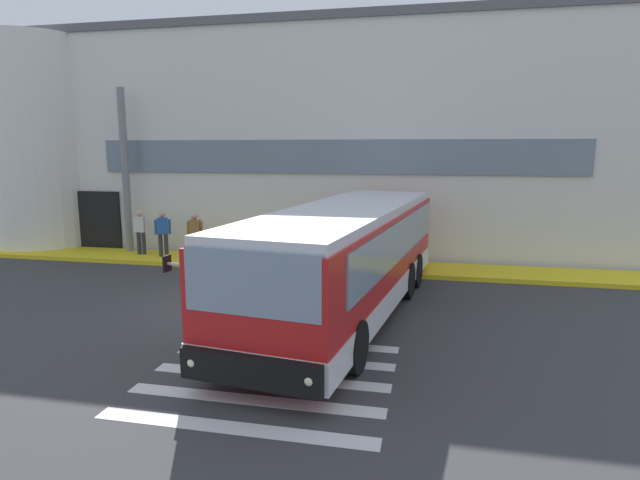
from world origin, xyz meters
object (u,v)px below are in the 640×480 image
Objects in this scene: entry_support_column at (125,171)px; safety_bollard_yellow at (372,264)px; bus_main_foreground at (346,262)px; passenger_near_column at (141,230)px; passenger_by_doorway at (163,231)px; passenger_at_curb_edge at (195,234)px.

entry_support_column reaches higher than safety_bollard_yellow.
bus_main_foreground reaches higher than safety_bollard_yellow.
passenger_near_column and passenger_by_doorway have the same top height.
bus_main_foreground is at bearing -30.81° from entry_support_column.
passenger_near_column is at bearing -32.13° from entry_support_column.
entry_support_column is 11.17m from bus_main_foreground.
safety_bollard_yellow is at bearing -8.16° from passenger_at_curb_edge.
safety_bollard_yellow is (6.50, -0.93, -0.63)m from passenger_at_curb_edge.
passenger_at_curb_edge reaches higher than safety_bollard_yellow.
passenger_at_curb_edge is at bearing -8.74° from passenger_near_column.
bus_main_foreground reaches higher than passenger_near_column.
safety_bollard_yellow is at bearing -8.25° from passenger_by_doorway.
safety_bollard_yellow is (0.23, 3.84, -0.88)m from bus_main_foreground.
bus_main_foreground is 6.38× the size of passenger_by_doorway.
passenger_by_doorway is at bearing 171.34° from passenger_at_curb_edge.
bus_main_foreground is at bearing -30.68° from passenger_near_column.
passenger_by_doorway is 7.99m from safety_bollard_yellow.
bus_main_foreground is 11.88× the size of safety_bollard_yellow.
entry_support_column reaches higher than passenger_by_doorway.
bus_main_foreground is 6.38× the size of passenger_near_column.
entry_support_column is 10.23m from safety_bollard_yellow.
safety_bollard_yellow is at bearing -8.31° from passenger_near_column.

